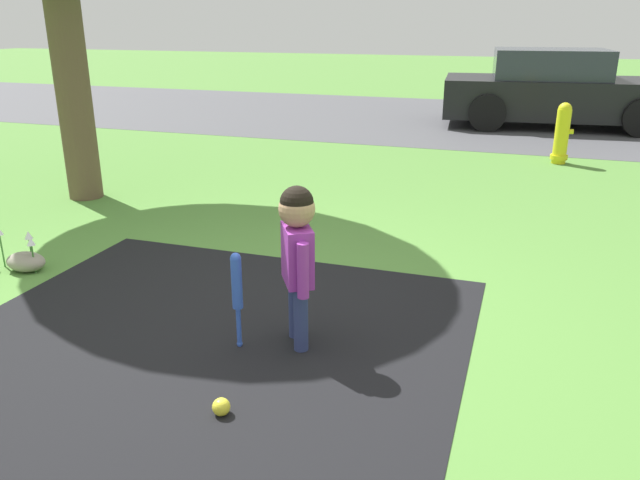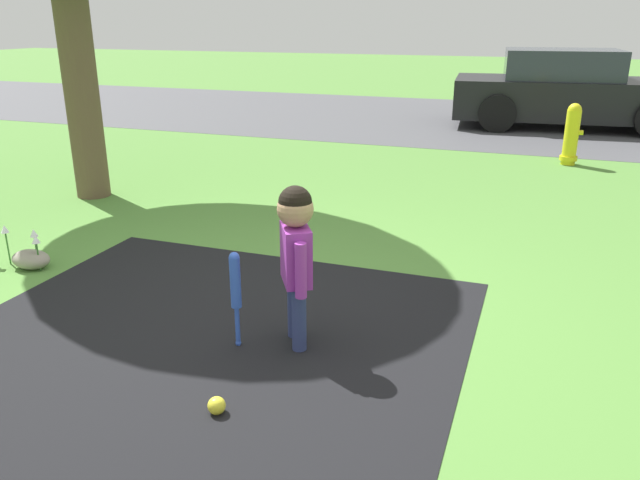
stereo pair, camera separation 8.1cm
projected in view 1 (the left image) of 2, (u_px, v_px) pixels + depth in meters
The scene contains 9 objects.
ground_plane at pixel (254, 315), 4.03m from camera, with size 60.00×60.00×0.00m, color #518438.
street_strip at pixel (444, 119), 11.89m from camera, with size 40.00×6.00×0.01m.
child at pixel (297, 244), 3.48m from camera, with size 0.26×0.34×0.96m.
baseball_bat at pixel (237, 287), 3.52m from camera, with size 0.06×0.06×0.59m.
sports_ball at pixel (221, 407), 3.00m from camera, with size 0.09×0.09×0.09m.
fire_hydrant at pixel (562, 134), 8.12m from camera, with size 0.25×0.22×0.79m.
parked_car at pixel (556, 90), 10.88m from camera, with size 4.02×2.18×1.31m.
flower_bed at pixel (10, 238), 4.71m from camera, with size 0.49×0.19×0.32m.
edging_rock at pixel (26, 262), 4.72m from camera, with size 0.31×0.22×0.14m.
Camera 1 is at (1.57, -3.31, 1.81)m, focal length 35.00 mm.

